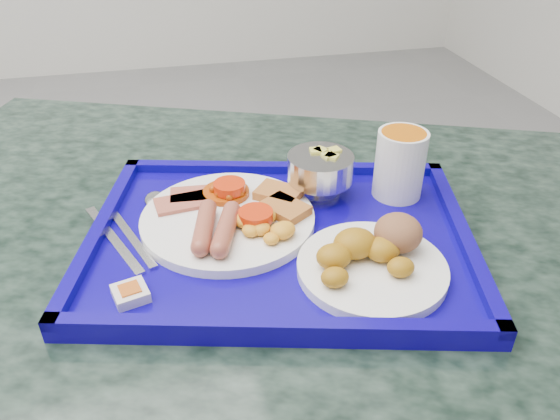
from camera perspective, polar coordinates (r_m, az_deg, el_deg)
name	(u,v)px	position (r m, az deg, el deg)	size (l,w,h in m)	color
table	(278,352)	(0.88, -0.18, -14.58)	(1.54, 1.30, 0.82)	slate
tray	(280,239)	(0.74, 0.00, -3.04)	(0.58, 0.48, 0.03)	#0D038B
main_plate	(233,216)	(0.75, -4.97, -0.66)	(0.24, 0.24, 0.04)	white
bread_plate	(374,257)	(0.67, 9.78, -4.81)	(0.18, 0.18, 0.06)	white
fruit_bowl	(321,169)	(0.80, 4.26, 4.32)	(0.10, 0.10, 0.07)	#BCBCBE
juice_cup	(400,162)	(0.81, 12.44, 4.91)	(0.07, 0.07, 0.10)	white
spoon	(149,210)	(0.80, -13.49, 0.02)	(0.09, 0.19, 0.01)	#BCBCBE
knife	(113,239)	(0.75, -17.03, -2.90)	(0.01, 0.18, 0.00)	#BCBCBE
jam_packet	(130,293)	(0.65, -15.36, -8.39)	(0.05, 0.05, 0.02)	silver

